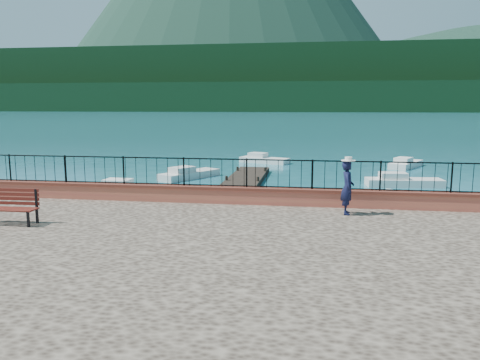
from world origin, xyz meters
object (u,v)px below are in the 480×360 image
(park_bench, at_px, (7,214))
(boat_2, at_px, (404,179))
(boat_1, at_px, (407,201))
(person, at_px, (347,188))
(boat_0, at_px, (128,187))
(boat_4, at_px, (264,158))
(boat_5, at_px, (406,162))
(boat_3, at_px, (190,172))

(park_bench, relative_size, boat_2, 0.43)
(boat_1, bearing_deg, boat_2, 111.27)
(boat_1, height_order, boat_2, same)
(park_bench, xyz_separation_m, person, (9.66, 2.72, 0.54))
(boat_0, bearing_deg, park_bench, -82.75)
(boat_4, bearing_deg, boat_5, 16.53)
(boat_0, xyz_separation_m, boat_5, (16.13, 13.12, 0.00))
(park_bench, distance_m, boat_1, 15.58)
(person, relative_size, boat_3, 0.40)
(boat_0, bearing_deg, boat_1, -3.51)
(person, relative_size, boat_0, 0.44)
(boat_1, relative_size, boat_2, 0.82)
(person, relative_size, boat_4, 0.43)
(park_bench, xyz_separation_m, boat_1, (12.69, 8.98, -1.10))
(boat_1, bearing_deg, boat_3, 178.57)
(park_bench, bearing_deg, boat_1, 33.55)
(boat_3, bearing_deg, boat_4, 6.93)
(person, height_order, boat_4, person)
(park_bench, relative_size, boat_0, 0.47)
(person, relative_size, boat_2, 0.40)
(boat_2, bearing_deg, boat_1, -104.82)
(boat_0, height_order, boat_3, same)
(park_bench, bearing_deg, boat_5, 55.25)
(park_bench, bearing_deg, boat_4, 77.16)
(person, height_order, boat_2, person)
(park_bench, relative_size, boat_1, 0.52)
(boat_0, xyz_separation_m, boat_4, (5.57, 14.15, 0.00))
(boat_4, bearing_deg, boat_2, -24.55)
(boat_4, height_order, boat_5, same)
(boat_1, bearing_deg, person, -85.03)
(boat_4, relative_size, boat_5, 1.01)
(boat_3, relative_size, boat_5, 1.09)
(boat_3, bearing_deg, boat_1, -90.70)
(boat_0, relative_size, boat_4, 0.98)
(person, xyz_separation_m, boat_1, (3.03, 6.25, -1.63))
(person, height_order, boat_5, person)
(boat_2, height_order, boat_3, same)
(boat_3, xyz_separation_m, boat_4, (3.85, 8.42, 0.00))
(person, distance_m, boat_2, 13.36)
(boat_2, distance_m, boat_3, 12.78)
(boat_4, bearing_deg, boat_0, -89.37)
(boat_3, bearing_deg, boat_0, -165.17)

